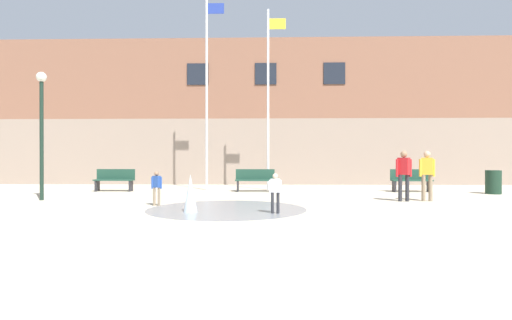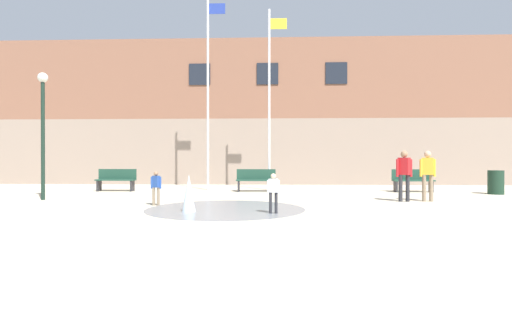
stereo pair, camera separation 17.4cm
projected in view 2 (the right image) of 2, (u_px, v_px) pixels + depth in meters
ground_plane at (256, 248)px, 6.00m from camera, size 100.00×100.00×0.00m
library_building at (268, 117)px, 23.44m from camera, size 36.00×6.05×7.56m
splash_fountain at (210, 202)px, 10.40m from camera, size 4.24×4.24×0.94m
park_bench_left_of_flagpoles at (116, 179)px, 16.51m from camera, size 1.60×0.44×0.91m
park_bench_under_left_flagpole at (256, 180)px, 16.26m from camera, size 1.60×0.44×0.91m
park_bench_under_right_flagpole at (413, 180)px, 16.06m from camera, size 1.60×0.44×0.91m
adult_in_red at (428, 172)px, 12.54m from camera, size 0.50×0.33×1.59m
child_in_fountain at (273, 190)px, 9.79m from camera, size 0.31×0.18×0.99m
teen_by_trashcan at (404, 172)px, 12.49m from camera, size 0.50×0.38×1.59m
child_running at (156, 185)px, 11.46m from camera, size 0.31×0.21×0.99m
flagpole_left at (208, 86)px, 17.11m from camera, size 0.80×0.10×8.40m
flagpole_right at (270, 94)px, 17.00m from camera, size 0.80×0.10×7.72m
lamp_post_left_lane at (43, 117)px, 12.98m from camera, size 0.32×0.32×4.15m
trash_can at (496, 182)px, 15.06m from camera, size 0.56×0.56×0.90m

